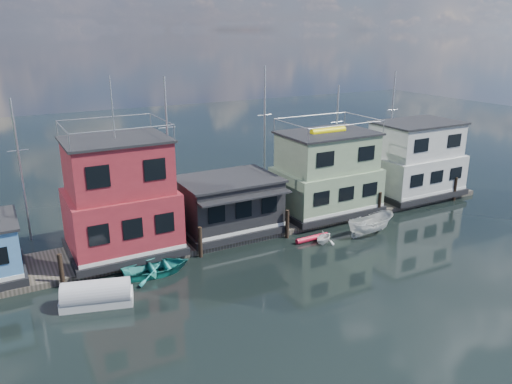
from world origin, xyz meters
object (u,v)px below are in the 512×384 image
houseboat_white (415,160)px  tarp_runabout (97,295)px  motorboat (370,225)px  houseboat_green (326,174)px  dinghy_white (324,237)px  dinghy_teal (156,267)px  red_kayak (312,238)px  houseboat_dark (229,204)px  houseboat_red (120,199)px

houseboat_white → tarp_runabout: 30.80m
motorboat → houseboat_white: bearing=-60.4°
houseboat_green → dinghy_white: houseboat_green is taller
dinghy_teal → red_kayak: bearing=-90.0°
houseboat_dark → dinghy_teal: houseboat_dark is taller
houseboat_dark → houseboat_white: 19.03m
tarp_runabout → houseboat_green: bearing=32.3°
motorboat → red_kayak: 4.73m
houseboat_green → dinghy_white: size_ratio=4.50×
houseboat_dark → houseboat_white: houseboat_white is taller
motorboat → dinghy_teal: size_ratio=0.96×
houseboat_dark → dinghy_teal: bearing=-151.5°
red_kayak → dinghy_white: size_ratio=1.46×
houseboat_red → motorboat: houseboat_red is taller
tarp_runabout → red_kayak: bearing=22.1°
houseboat_red → houseboat_dark: houseboat_red is taller
motorboat → tarp_runabout: size_ratio=0.98×
motorboat → dinghy_teal: motorboat is taller
tarp_runabout → dinghy_teal: bearing=42.5°
houseboat_red → houseboat_dark: 8.18m
houseboat_dark → dinghy_white: bearing=-42.9°
houseboat_red → motorboat: 18.49m
dinghy_teal → motorboat: bearing=-93.5°
houseboat_white → tarp_runabout: (-30.10, -5.85, -2.94)m
red_kayak → dinghy_teal: (-11.79, 0.38, 0.25)m
houseboat_red → houseboat_green: houseboat_red is taller
houseboat_dark → houseboat_white: size_ratio=0.88×
houseboat_green → houseboat_red: bearing=-180.0°
houseboat_white → motorboat: (-9.60, -5.31, -2.74)m
houseboat_green → red_kayak: bearing=-134.9°
houseboat_white → houseboat_dark: bearing=-179.9°
houseboat_green → houseboat_white: 10.00m
houseboat_red → red_kayak: bearing=-18.0°
houseboat_dark → houseboat_green: size_ratio=0.88×
houseboat_red → red_kayak: 14.06m
houseboat_red → houseboat_dark: size_ratio=1.60×
red_kayak → houseboat_red: bearing=161.3°
motorboat → tarp_runabout: 20.50m
red_kayak → houseboat_dark: bearing=138.7°
houseboat_red → houseboat_white: houseboat_red is taller
dinghy_white → motorboat: bearing=-118.6°
houseboat_green → tarp_runabout: bearing=-163.8°
houseboat_green → dinghy_teal: (-15.95, -3.79, -3.10)m
dinghy_teal → houseboat_red: bearing=17.4°
houseboat_dark → tarp_runabout: (-11.10, -5.83, -1.82)m
red_kayak → motorboat: bearing=-14.8°
houseboat_dark → tarp_runabout: size_ratio=1.75×
houseboat_dark → dinghy_white: (5.32, -4.94, -1.92)m
motorboat → dinghy_teal: bearing=85.3°
tarp_runabout → dinghy_teal: tarp_runabout is taller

